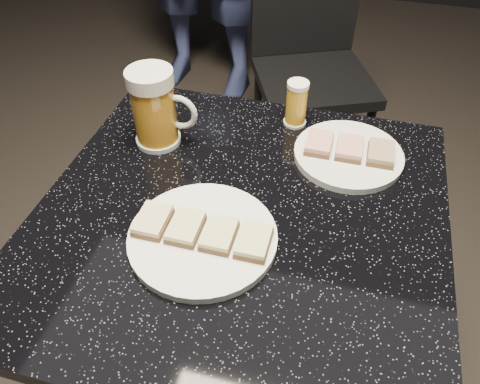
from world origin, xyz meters
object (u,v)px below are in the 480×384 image
Objects in this scene: plate_large at (203,237)px; chair at (310,59)px; table at (240,293)px; beer_tumbler at (296,104)px; beer_mug at (155,108)px; plate_small at (348,155)px.

chair is (0.03, 1.12, -0.26)m from plate_large.
table is 7.65× the size of beer_tumbler.
beer_mug is at bearing -152.59° from beer_tumbler.
plate_large reaches higher than table.
plate_large is at bearing -127.18° from plate_small.
table is 4.75× the size of beer_mug.
beer_tumbler is (-0.12, 0.09, 0.04)m from plate_small.
beer_mug is 0.29m from beer_tumbler.
beer_tumbler reaches higher than plate_small.
plate_small is 0.90m from chair.
beer_mug reaches higher than plate_large.
plate_small is 2.15× the size of beer_tumbler.
beer_tumbler is (0.25, 0.13, -0.03)m from beer_mug.
chair is (-0.18, 0.85, -0.26)m from plate_small.
plate_small is at bearing 6.88° from beer_mug.
beer_tumbler reaches higher than table.
beer_mug reaches higher than chair.
beer_mug is at bearing 126.19° from plate_large.
beer_tumbler is at bearing 76.46° from plate_large.
beer_mug is 0.18× the size of chair.
beer_tumbler is 0.11× the size of chair.
plate_small reaches higher than table.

